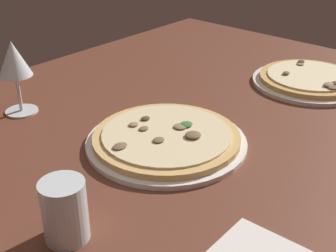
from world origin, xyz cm
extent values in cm
cube|color=brown|center=(0.00, 0.00, 2.00)|extent=(150.00, 110.00, 4.00)
cylinder|color=white|center=(-3.41, -2.16, 4.50)|extent=(31.13, 31.13, 1.00)
cylinder|color=tan|center=(-3.41, -2.16, 5.60)|extent=(28.50, 28.50, 1.20)
cylinder|color=beige|center=(-3.41, -2.16, 6.40)|extent=(24.88, 24.88, 0.40)
ellipsoid|color=brown|center=(-1.29, -6.98, 6.97)|extent=(3.19, 3.03, 0.75)
ellipsoid|color=#387033|center=(1.34, -3.14, 6.89)|extent=(2.82, 2.40, 0.58)
ellipsoid|color=#937556|center=(-0.41, -2.76, 6.84)|extent=(2.65, 2.63, 0.48)
ellipsoid|color=#937556|center=(-5.39, 4.70, 6.85)|extent=(2.05, 1.80, 0.50)
ellipsoid|color=brown|center=(-6.78, -3.20, 6.82)|extent=(2.39, 2.07, 0.45)
ellipsoid|color=brown|center=(-13.08, 0.55, 6.82)|extent=(3.02, 2.21, 0.45)
ellipsoid|color=#4C3828|center=(-1.97, 4.77, 6.86)|extent=(2.03, 1.65, 0.52)
ellipsoid|color=brown|center=(-12.94, 0.83, 6.85)|extent=(2.01, 1.58, 0.51)
ellipsoid|color=brown|center=(-5.30, 2.05, 6.80)|extent=(2.16, 1.64, 0.41)
cylinder|color=white|center=(43.49, -9.10, 4.50)|extent=(28.37, 28.37, 1.00)
cylinder|color=tan|center=(43.49, -9.10, 5.60)|extent=(25.02, 25.02, 1.20)
cylinder|color=beige|center=(43.49, -9.10, 6.40)|extent=(21.22, 21.22, 0.40)
ellipsoid|color=#937556|center=(48.42, -3.89, 6.81)|extent=(2.10, 1.87, 0.41)
ellipsoid|color=#937556|center=(39.31, -15.65, 6.96)|extent=(3.12, 2.20, 0.73)
ellipsoid|color=brown|center=(38.64, -17.02, 6.85)|extent=(2.70, 2.30, 0.50)
ellipsoid|color=#4C3828|center=(41.54, -16.66, 6.87)|extent=(2.39, 2.28, 0.55)
ellipsoid|color=#4C3828|center=(49.78, -3.36, 6.96)|extent=(2.38, 1.71, 0.71)
ellipsoid|color=brown|center=(39.54, -4.45, 6.96)|extent=(2.18, 1.61, 0.73)
cylinder|color=silver|center=(-13.58, 31.67, 4.20)|extent=(7.10, 7.10, 0.40)
cylinder|color=silver|center=(-13.58, 31.67, 8.53)|extent=(0.80, 0.80, 8.26)
cone|color=silver|center=(-13.58, 31.67, 16.44)|extent=(7.22, 7.22, 7.57)
cylinder|color=silver|center=(-32.63, -9.04, 8.62)|extent=(6.47, 6.47, 9.25)
cylinder|color=silver|center=(-32.63, -9.04, 7.44)|extent=(5.95, 5.95, 6.88)
camera|label=1|loc=(-61.72, -53.41, 48.49)|focal=49.28mm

